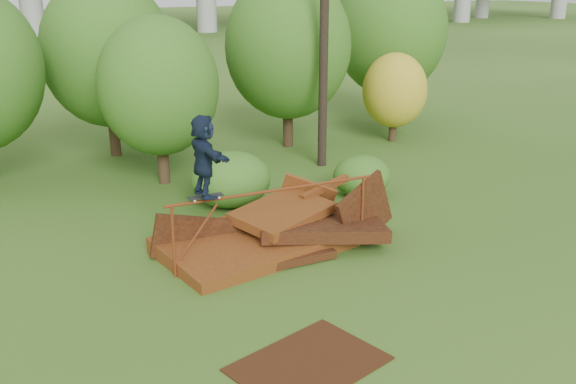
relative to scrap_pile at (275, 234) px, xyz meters
name	(u,v)px	position (x,y,z in m)	size (l,w,h in m)	color
ground	(370,293)	(0.69, -2.89, -0.32)	(240.00, 240.00, 0.00)	#2D5116
scrap_pile	(275,234)	(0.00, 0.00, 0.00)	(5.83, 3.23, 1.94)	#51260E
grind_rail	(274,203)	(-0.28, -0.56, 0.96)	(4.76, 0.15, 1.59)	#65290F
skateboard	(206,196)	(-1.79, -0.54, 1.34)	(0.72, 0.21, 0.07)	black
skater	(204,156)	(-1.79, -0.54, 2.19)	(1.55, 0.49, 1.67)	#141F33
flat_plate	(309,364)	(-1.54, -4.52, -0.30)	(2.30, 1.64, 0.03)	#361B0B
tree_1	(107,52)	(-1.55, 9.61, 3.19)	(4.31, 4.31, 5.99)	black
tree_2	(158,86)	(-0.93, 5.79, 2.58)	(3.48, 3.48, 4.90)	black
tree_3	(288,46)	(4.34, 8.07, 3.26)	(4.41, 4.41, 6.11)	black
tree_4	(395,90)	(8.17, 6.99, 1.59)	(2.38, 2.38, 3.28)	black
tree_5	(390,30)	(9.86, 9.84, 3.48)	(4.58, 4.58, 6.43)	black
shrub_left	(231,179)	(0.12, 3.01, 0.43)	(2.16, 1.99, 1.49)	#255416
shrub_right	(362,176)	(3.71, 2.16, 0.26)	(1.64, 1.50, 1.16)	#255416
utility_pole	(324,14)	(4.22, 5.34, 4.46)	(1.40, 0.28, 9.41)	black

